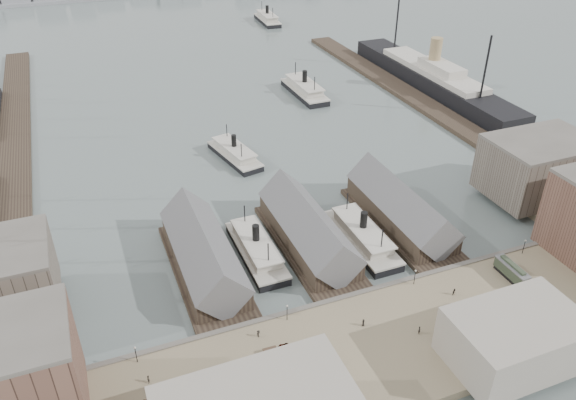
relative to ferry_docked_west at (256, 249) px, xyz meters
name	(u,v)px	position (x,y,z in m)	size (l,w,h in m)	color
ground	(338,288)	(13.00, -17.85, -2.21)	(900.00, 900.00, 0.00)	#546160
quay	(384,347)	(13.00, -37.85, -1.21)	(180.00, 30.00, 2.00)	#7E7054
seawall	(349,299)	(13.00, -23.05, -1.06)	(180.00, 1.20, 2.30)	#59544C
west_wharf	(14,150)	(-55.00, 82.15, -1.41)	(10.00, 220.00, 1.60)	#2D231C
east_wharf	(415,99)	(91.00, 72.15, -1.41)	(10.00, 180.00, 1.60)	#2D231C
ferry_shed_west	(204,255)	(-13.00, -0.97, 2.43)	(14.00, 42.00, 12.60)	#2D231C
ferry_shed_center	(308,231)	(13.00, -0.97, 2.43)	(14.00, 42.00, 12.60)	#2D231C
ferry_shed_east	(401,210)	(39.00, -0.97, 2.43)	(14.00, 42.00, 12.60)	#2D231C
warehouse_east_back	(539,167)	(81.00, -2.85, 7.29)	(28.00, 20.00, 15.00)	#60564C
street_bldg_center	(515,339)	(33.00, -49.85, 4.79)	(24.00, 16.00, 10.00)	gray
lamp_post_far_w	(135,352)	(-32.00, -24.85, 2.50)	(0.44, 0.44, 3.92)	black
lamp_post_near_w	(287,310)	(-2.00, -24.85, 2.50)	(0.44, 0.44, 3.92)	black
lamp_post_near_e	(415,274)	(28.00, -24.85, 2.50)	(0.44, 0.44, 3.92)	black
lamp_post_far_e	(525,244)	(58.00, -24.85, 2.50)	(0.44, 0.44, 3.92)	black
ferry_docked_west	(256,249)	(0.00, 0.00, 0.00)	(7.92, 26.40, 9.43)	black
ferry_docked_east	(362,236)	(26.00, -4.80, 0.07)	(8.18, 27.27, 9.74)	black
ferry_open_near	(235,153)	(10.19, 50.72, -0.15)	(12.08, 25.56, 8.78)	black
ferry_open_mid	(304,89)	(52.86, 93.96, 0.28)	(9.29, 29.91, 10.64)	black
ferry_open_far	(267,18)	(78.33, 207.52, 0.17)	(10.16, 28.91, 10.17)	black
ocean_steamer	(432,77)	(105.00, 82.02, 2.22)	(14.11, 103.09, 20.62)	black
tram	(511,272)	(49.09, -31.02, 1.50)	(2.54, 9.39, 3.33)	black
horse_cart_left	(159,398)	(-29.84, -35.21, 0.60)	(4.77, 3.20, 1.58)	black
horse_cart_center	(279,348)	(-6.50, -32.14, 0.63)	(4.94, 1.63, 1.67)	black
horse_cart_right	(471,334)	(29.55, -42.74, 0.55)	(4.74, 2.68, 1.44)	black
pedestrian_0	(148,379)	(-30.87, -30.48, 0.66)	(0.63, 0.46, 1.73)	black
pedestrian_2	(258,334)	(-8.93, -27.13, 0.57)	(1.01, 0.58, 1.56)	black
pedestrian_3	(328,385)	(-1.75, -43.60, 0.69)	(1.06, 0.44, 1.80)	black
pedestrian_4	(363,323)	(11.54, -32.08, 0.60)	(0.79, 0.52, 1.62)	black
pedestrian_5	(419,330)	(20.73, -38.06, 0.68)	(0.65, 0.48, 1.78)	black
pedestrian_6	(454,292)	(34.07, -31.07, 0.60)	(0.79, 0.62, 1.63)	black
pedestrian_7	(532,299)	(47.76, -39.12, 0.63)	(1.09, 0.62, 1.68)	black
pedestrian_8	(513,273)	(49.96, -30.84, 0.65)	(1.01, 0.42, 1.72)	black
pedestrian_10	(334,361)	(1.80, -38.93, 0.68)	(1.05, 0.44, 1.79)	black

